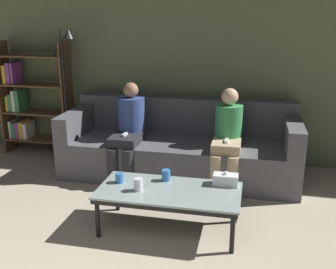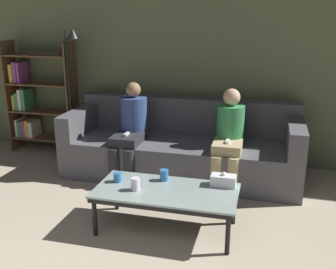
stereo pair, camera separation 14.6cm
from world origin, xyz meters
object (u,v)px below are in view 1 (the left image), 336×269
coffee_table (169,194)px  cup_far_center (120,178)px  cup_near_right (166,175)px  tissue_box (226,179)px  cup_near_left (138,185)px  standing_lamp (66,81)px  seated_person_mid_left (227,135)px  couch (180,148)px  bookshelf (29,101)px  seated_person_left_end (129,129)px

coffee_table → cup_far_center: (-0.47, 0.06, 0.08)m
cup_near_right → tissue_box: tissue_box is taller
cup_near_left → cup_near_right: bearing=54.9°
cup_far_center → standing_lamp: 1.99m
coffee_table → seated_person_mid_left: bearing=69.3°
couch → cup_near_left: size_ratio=24.22×
coffee_table → tissue_box: tissue_box is taller
coffee_table → cup_far_center: size_ratio=14.36×
coffee_table → cup_near_right: cup_near_right is taller
bookshelf → couch: bearing=-8.8°
coffee_table → standing_lamp: size_ratio=0.74×
couch → seated_person_left_end: seated_person_left_end is taller
cup_near_right → seated_person_left_end: (-0.64, 0.91, 0.15)m
cup_far_center → seated_person_mid_left: 1.38m
cup_far_center → tissue_box: tissue_box is taller
couch → seated_person_mid_left: (0.57, -0.23, 0.27)m
couch → seated_person_left_end: 0.67m
coffee_table → seated_person_left_end: bearing=122.9°
cup_near_left → tissue_box: (0.73, 0.28, -0.00)m
coffee_table → cup_near_left: (-0.26, -0.07, 0.09)m
seated_person_left_end → bookshelf: bearing=160.6°
tissue_box → bookshelf: size_ratio=0.14×
coffee_table → seated_person_left_end: size_ratio=1.13×
tissue_box → bookshelf: (-2.79, 1.46, 0.28)m
cup_far_center → standing_lamp: standing_lamp is taller
coffee_table → seated_person_mid_left: size_ratio=1.15×
cup_near_left → tissue_box: 0.78m
couch → tissue_box: couch is taller
coffee_table → seated_person_left_end: seated_person_left_end is taller
couch → coffee_table: 1.34m
standing_lamp → seated_person_left_end: size_ratio=1.53×
coffee_table → couch: bearing=96.3°
couch → cup_far_center: couch is taller
standing_lamp → seated_person_left_end: 1.14m
bookshelf → cup_near_right: bearing=-33.3°
coffee_table → cup_near_left: bearing=-164.1°
cup_near_left → seated_person_left_end: (-0.46, 1.18, 0.14)m
cup_near_left → bookshelf: bookshelf is taller
seated_person_mid_left → coffee_table: bearing=-110.7°
tissue_box → seated_person_mid_left: size_ratio=0.20×
standing_lamp → seated_person_mid_left: size_ratio=1.56×
bookshelf → standing_lamp: 0.74m
seated_person_left_end → seated_person_mid_left: (1.13, 0.00, -0.01)m
cup_far_center → seated_person_mid_left: seated_person_mid_left is taller
cup_far_center → seated_person_left_end: seated_person_left_end is taller
cup_near_left → bookshelf: size_ratio=0.07×
cup_near_left → cup_far_center: (-0.22, 0.13, -0.01)m
cup_near_right → seated_person_mid_left: bearing=61.9°
cup_near_left → cup_near_right: (0.19, 0.26, -0.00)m
cup_near_left → seated_person_left_end: seated_person_left_end is taller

